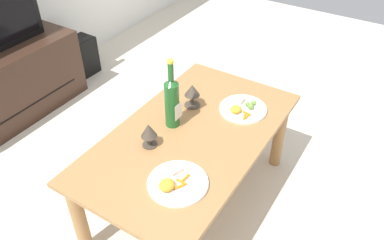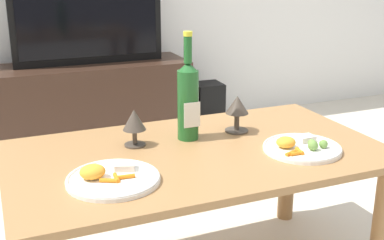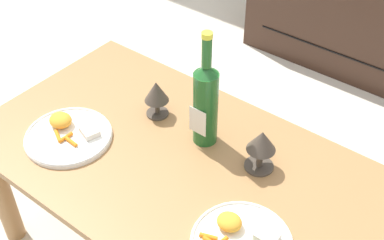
% 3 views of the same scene
% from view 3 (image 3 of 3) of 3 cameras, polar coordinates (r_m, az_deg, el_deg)
% --- Properties ---
extents(dining_table, '(1.25, 0.71, 0.51)m').
position_cam_3_polar(dining_table, '(1.59, -1.69, -6.68)').
color(dining_table, '#9E7042').
rests_on(dining_table, ground_plane).
extents(tv_stand, '(1.18, 0.42, 0.52)m').
position_cam_3_polar(tv_stand, '(2.84, 18.63, 10.44)').
color(tv_stand, '#382319').
rests_on(tv_stand, ground_plane).
extents(wine_bottle, '(0.07, 0.08, 0.38)m').
position_cam_3_polar(wine_bottle, '(1.49, 1.53, 2.08)').
color(wine_bottle, '#1E5923').
rests_on(wine_bottle, dining_table).
extents(goblet_left, '(0.08, 0.08, 0.13)m').
position_cam_3_polar(goblet_left, '(1.63, -4.00, 3.00)').
color(goblet_left, '#473D33').
rests_on(goblet_left, dining_table).
extents(goblet_right, '(0.09, 0.09, 0.14)m').
position_cam_3_polar(goblet_right, '(1.45, 7.77, -2.64)').
color(goblet_right, '#473D33').
rests_on(goblet_right, dining_table).
extents(dinner_plate_left, '(0.27, 0.27, 0.05)m').
position_cam_3_polar(dinner_plate_left, '(1.63, -13.66, -1.55)').
color(dinner_plate_left, white).
rests_on(dinner_plate_left, dining_table).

